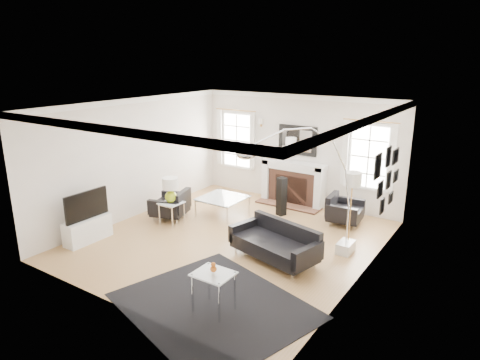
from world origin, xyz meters
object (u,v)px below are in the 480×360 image
Objects in this scene: gourd_lamp at (171,188)px; armchair_left at (172,206)px; sofa at (276,244)px; coffee_table at (223,199)px; fireplace at (293,183)px; arc_floor_lamp at (299,186)px; armchair_right at (343,211)px.

armchair_left is at bearing 130.43° from gourd_lamp.
armchair_left reaches higher than sofa.
coffee_table is (-2.21, 1.33, 0.11)m from sofa.
arc_floor_lamp is at bearing -61.66° from fireplace.
gourd_lamp is (-0.63, -1.11, 0.44)m from coffee_table.
armchair_right is at bearing 85.76° from arc_floor_lamp.
gourd_lamp is at bearing -120.30° from fireplace.
coffee_table is 1.73× the size of gourd_lamp.
fireplace is at bearing 158.56° from armchair_right.
coffee_table is at bearing -157.66° from armchair_right.
armchair_left is 3.97m from armchair_right.
gourd_lamp is at bearing -119.53° from coffee_table.
armchair_right is (1.60, -0.63, -0.23)m from fireplace.
coffee_table is at bearing 158.27° from arc_floor_lamp.
fireplace is at bearing 111.53° from sofa.
armchair_left is 0.64m from gourd_lamp.
coffee_table is 1.35m from gourd_lamp.
armchair_right is at bearing 33.99° from gourd_lamp.
armchair_left is 0.40× the size of arc_floor_lamp.
fireplace is at bearing 53.59° from armchair_left.
gourd_lamp is (0.23, -0.27, 0.54)m from armchair_left.
armchair_right is 3.95m from gourd_lamp.
fireplace is 3.28m from gourd_lamp.
fireplace is at bearing 59.70° from gourd_lamp.
arc_floor_lamp is (3.32, -0.14, 1.08)m from armchair_left.
fireplace reaches higher than armchair_left.
arc_floor_lamp is (1.45, -2.68, 0.85)m from fireplace.
gourd_lamp is (-1.65, -2.82, 0.31)m from fireplace.
gourd_lamp is at bearing 175.71° from sofa.
armchair_right is (3.48, 1.92, -0.01)m from armchair_left.
gourd_lamp reaches higher than armchair_left.
sofa reaches higher than coffee_table.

